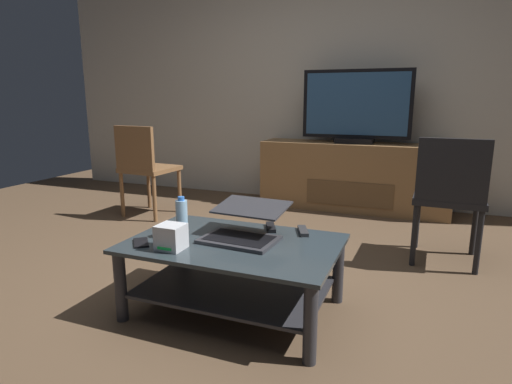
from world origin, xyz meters
TOP-DOWN VIEW (x-y plane):
  - ground_plane at (0.00, 0.00)m, footprint 7.68×7.68m
  - back_wall at (0.00, 2.39)m, footprint 6.40×0.12m
  - coffee_table at (0.13, -0.27)m, footprint 1.07×0.70m
  - media_cabinet at (0.36, 2.07)m, footprint 1.83×0.43m
  - television at (0.36, 2.05)m, footprint 1.03×0.20m
  - dining_chair at (1.17, 0.84)m, footprint 0.45×0.45m
  - side_chair at (-1.40, 1.08)m, footprint 0.47×0.47m
  - laptop at (0.16, -0.20)m, footprint 0.40×0.43m
  - router_box at (-0.11, -0.48)m, footprint 0.13×0.12m
  - water_bottle_near at (-0.15, -0.32)m, footprint 0.06×0.06m
  - cell_phone at (-0.29, -0.47)m, footprint 0.14×0.15m
  - tv_remote at (0.23, 0.00)m, footprint 0.11×0.16m
  - soundbar_remote at (0.42, -0.00)m, footprint 0.10×0.16m

SIDE VIEW (x-z plane):
  - ground_plane at x=0.00m, z-range 0.00..0.00m
  - coffee_table at x=0.13m, z-range 0.07..0.45m
  - media_cabinet at x=0.36m, z-range 0.00..0.67m
  - cell_phone at x=-0.29m, z-range 0.38..0.39m
  - tv_remote at x=0.23m, z-range 0.38..0.40m
  - soundbar_remote at x=0.42m, z-range 0.38..0.40m
  - router_box at x=-0.11m, z-range 0.38..0.50m
  - laptop at x=0.16m, z-range 0.36..0.53m
  - water_bottle_near at x=-0.15m, z-range 0.37..0.60m
  - dining_chair at x=1.17m, z-range 0.06..0.92m
  - side_chair at x=-1.40m, z-range 0.06..0.92m
  - television at x=0.36m, z-range 0.65..1.35m
  - back_wall at x=0.00m, z-range 0.00..2.80m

